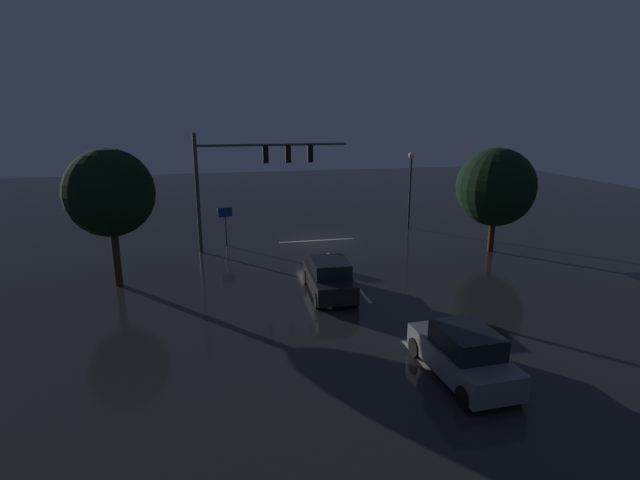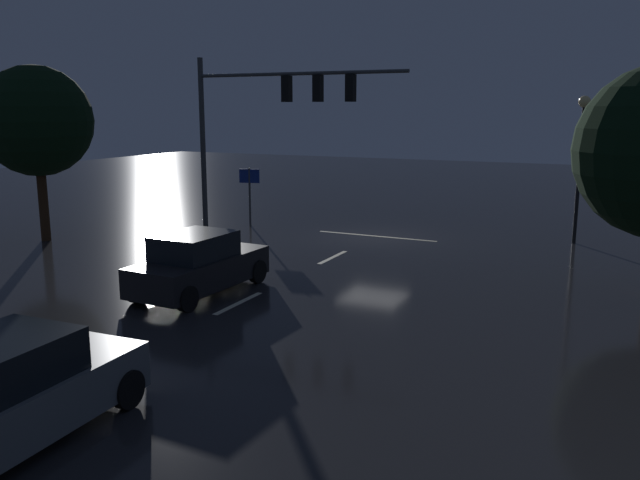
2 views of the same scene
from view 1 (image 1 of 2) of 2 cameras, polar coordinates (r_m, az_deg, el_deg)
name	(u,v)px [view 1 (image 1 of 2)]	position (r m, az deg, el deg)	size (l,w,h in m)	color
ground_plane	(317,241)	(32.32, -0.30, -0.15)	(80.00, 80.00, 0.00)	#232326
traffic_signal_assembly	(252,167)	(29.84, -7.85, 8.40)	(9.14, 0.47, 7.10)	#383A3D
lane_dash_far	(332,258)	(28.57, 1.42, -2.14)	(2.20, 0.16, 0.01)	beige
lane_dash_mid	(363,295)	(23.11, 5.06, -6.32)	(2.20, 0.16, 0.01)	beige
lane_dash_near	(415,355)	(17.99, 10.99, -12.91)	(2.20, 0.16, 0.01)	beige
stop_bar	(317,240)	(32.53, -0.39, -0.05)	(5.00, 0.16, 0.01)	beige
car_approaching	(330,278)	(22.80, 1.11, -4.43)	(2.07, 4.43, 1.70)	black
car_distant	(463,354)	(16.63, 16.26, -12.59)	(2.05, 4.43, 1.70)	slate
street_lamp_left_kerb	(411,176)	(35.85, 10.46, 7.28)	(0.44, 0.44, 5.50)	black
route_sign	(225,218)	(31.37, -10.93, 2.54)	(0.89, 0.26, 2.52)	#383A3D
tree_left_near	(496,187)	(31.00, 19.71, 5.78)	(4.62, 4.62, 6.25)	#382314
tree_right_near	(110,193)	(25.13, -23.23, 5.02)	(4.15, 4.15, 6.65)	#382314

